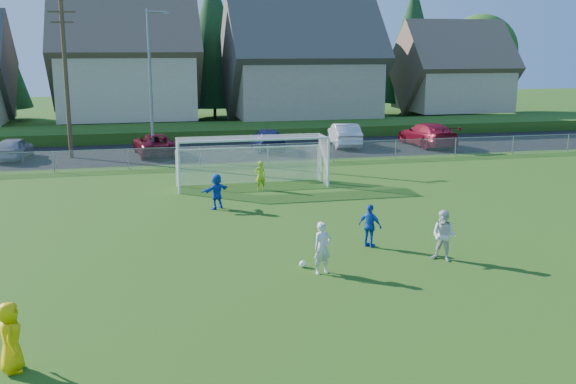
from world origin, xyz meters
name	(u,v)px	position (x,y,z in m)	size (l,w,h in m)	color
ground	(354,304)	(0.00, 0.00, 0.00)	(160.00, 160.00, 0.00)	#193D0C
asphalt_lot	(222,151)	(0.00, 27.50, 0.01)	(60.00, 60.00, 0.00)	black
grass_embankment	(209,131)	(0.00, 35.00, 0.40)	(70.00, 6.00, 0.80)	#1E420F
soccer_ball	(303,264)	(-0.61, 3.27, 0.11)	(0.22, 0.22, 0.22)	white
referee	(10,337)	(-8.39, -2.05, 0.78)	(0.77, 0.50, 1.57)	#FFC805
player_white_a	(322,248)	(-0.15, 2.61, 0.81)	(0.59, 0.39, 1.62)	silver
player_white_b	(444,236)	(4.02, 2.91, 0.84)	(0.82, 0.64, 1.68)	silver
player_blue_a	(370,226)	(2.21, 4.90, 0.75)	(0.88, 0.37, 1.50)	#1346B3
player_blue_b	(217,191)	(-2.29, 11.65, 0.76)	(1.41, 0.45, 1.52)	#1346B3
goalkeeper	(260,175)	(0.24, 15.02, 0.71)	(0.52, 0.34, 1.42)	#A6DB19
car_a	(14,148)	(-12.82, 26.97, 0.70)	(1.64, 4.08, 1.39)	gray
car_c	(155,144)	(-4.37, 26.78, 0.69)	(2.29, 4.97, 1.38)	#540916
car_e	(267,139)	(2.98, 27.10, 0.76)	(1.80, 4.48, 1.53)	#161E4E
car_f	(344,135)	(8.53, 27.78, 0.79)	(1.68, 4.81, 1.58)	silver
car_g	(427,134)	(14.14, 26.54, 0.81)	(2.27, 5.58, 1.62)	maroon
soccer_goal	(252,153)	(0.00, 16.05, 1.63)	(7.42, 1.90, 2.50)	white
chainlink_fence	(234,155)	(0.00, 22.00, 0.63)	(52.06, 0.06, 1.20)	gray
streetlight	(151,79)	(-4.45, 26.00, 4.84)	(1.38, 0.18, 9.00)	slate
utility_pole	(66,74)	(-9.50, 27.00, 5.15)	(1.60, 0.26, 10.00)	#473321
houses_row	(221,39)	(1.97, 42.46, 7.33)	(53.90, 11.45, 13.27)	tan
tree_row	(202,44)	(1.04, 48.74, 6.91)	(65.98, 12.36, 13.80)	#382616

